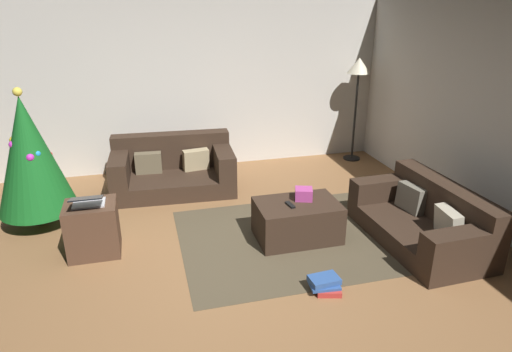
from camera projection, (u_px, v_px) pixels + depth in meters
name	position (u px, v px, depth m)	size (l,w,h in m)	color
ground_plane	(228.00, 270.00, 4.48)	(6.40, 6.40, 0.00)	brown
rear_partition	(185.00, 85.00, 6.82)	(6.40, 0.12, 2.60)	beige
couch_left	(173.00, 169.00, 6.32)	(1.70, 1.02, 0.74)	#332319
couch_right	(425.00, 219.00, 4.96)	(0.91, 1.67, 0.65)	#332319
ottoman	(297.00, 220.00, 5.02)	(0.91, 0.61, 0.43)	#332319
gift_box	(304.00, 194.00, 5.01)	(0.19, 0.17, 0.13)	#B23F8C
tv_remote	(290.00, 205.00, 4.87)	(0.05, 0.16, 0.02)	black
christmas_tree	(30.00, 155.00, 5.10)	(0.88, 0.88, 1.64)	brown
side_table	(93.00, 229.00, 4.70)	(0.52, 0.44, 0.56)	#4C3323
laptop	(88.00, 202.00, 4.53)	(0.32, 0.37, 0.16)	silver
book_stack	(326.00, 284.00, 4.15)	(0.31, 0.27, 0.14)	#B7332D
corner_lamp	(358.00, 74.00, 7.07)	(0.36, 0.36, 1.67)	black
area_rug	(297.00, 237.00, 5.10)	(2.60, 2.00, 0.01)	#4B402E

